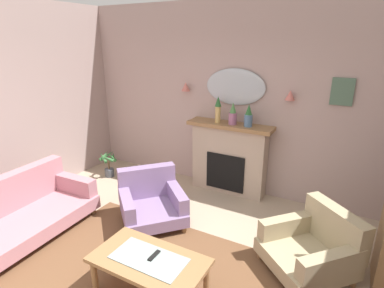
{
  "coord_description": "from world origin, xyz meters",
  "views": [
    {
      "loc": [
        1.56,
        -1.69,
        2.4
      ],
      "look_at": [
        -0.28,
        1.64,
        1.11
      ],
      "focal_mm": 28.84,
      "sensor_mm": 36.0,
      "label": 1
    }
  ],
  "objects_px": {
    "mantel_vase_right": "(233,115)",
    "armchair_by_coffee_table": "(314,246)",
    "wall_mirror": "(235,87)",
    "tv_remote": "(154,256)",
    "fireplace": "(229,159)",
    "wall_sconce_right": "(290,95)",
    "mantel_vase_centre": "(248,117)",
    "wall_sconce_left": "(186,87)",
    "mantel_vase_left": "(218,108)",
    "framed_picture": "(342,92)",
    "potted_plant_small_fern": "(109,163)",
    "armchair_near_fireplace": "(151,201)",
    "coffee_table": "(149,264)",
    "floral_couch": "(21,212)"
  },
  "relations": [
    {
      "from": "wall_sconce_right",
      "to": "floral_couch",
      "type": "bearing_deg",
      "value": -137.07
    },
    {
      "from": "mantel_vase_right",
      "to": "wall_sconce_left",
      "type": "relative_size",
      "value": 2.45
    },
    {
      "from": "mantel_vase_left",
      "to": "mantel_vase_right",
      "type": "bearing_deg",
      "value": 0.0
    },
    {
      "from": "mantel_vase_left",
      "to": "mantel_vase_centre",
      "type": "xyz_separation_m",
      "value": [
        0.5,
        0.0,
        -0.07
      ]
    },
    {
      "from": "tv_remote",
      "to": "potted_plant_small_fern",
      "type": "bearing_deg",
      "value": 141.57
    },
    {
      "from": "wall_sconce_right",
      "to": "mantel_vase_centre",
      "type": "bearing_deg",
      "value": -167.69
    },
    {
      "from": "wall_sconce_left",
      "to": "framed_picture",
      "type": "bearing_deg",
      "value": 1.46
    },
    {
      "from": "framed_picture",
      "to": "potted_plant_small_fern",
      "type": "distance_m",
      "value": 3.98
    },
    {
      "from": "wall_mirror",
      "to": "framed_picture",
      "type": "bearing_deg",
      "value": 0.38
    },
    {
      "from": "wall_sconce_left",
      "to": "armchair_by_coffee_table",
      "type": "distance_m",
      "value": 3.08
    },
    {
      "from": "mantel_vase_centre",
      "to": "potted_plant_small_fern",
      "type": "height_order",
      "value": "mantel_vase_centre"
    },
    {
      "from": "armchair_by_coffee_table",
      "to": "potted_plant_small_fern",
      "type": "height_order",
      "value": "armchair_by_coffee_table"
    },
    {
      "from": "wall_mirror",
      "to": "tv_remote",
      "type": "bearing_deg",
      "value": -84.71
    },
    {
      "from": "mantel_vase_right",
      "to": "armchair_by_coffee_table",
      "type": "distance_m",
      "value": 2.2
    },
    {
      "from": "coffee_table",
      "to": "mantel_vase_right",
      "type": "bearing_deg",
      "value": 93.73
    },
    {
      "from": "fireplace",
      "to": "tv_remote",
      "type": "xyz_separation_m",
      "value": [
        0.24,
        -2.41,
        -0.12
      ]
    },
    {
      "from": "fireplace",
      "to": "floral_couch",
      "type": "bearing_deg",
      "value": -127.36
    },
    {
      "from": "mantel_vase_centre",
      "to": "floral_couch",
      "type": "height_order",
      "value": "mantel_vase_centre"
    },
    {
      "from": "mantel_vase_right",
      "to": "wall_sconce_right",
      "type": "bearing_deg",
      "value": 8.53
    },
    {
      "from": "mantel_vase_centre",
      "to": "armchair_by_coffee_table",
      "type": "bearing_deg",
      "value": -45.91
    },
    {
      "from": "wall_mirror",
      "to": "tv_remote",
      "type": "distance_m",
      "value": 2.85
    },
    {
      "from": "tv_remote",
      "to": "armchair_by_coffee_table",
      "type": "xyz_separation_m",
      "value": [
        1.3,
        1.1,
        -0.15
      ]
    },
    {
      "from": "mantel_vase_left",
      "to": "potted_plant_small_fern",
      "type": "xyz_separation_m",
      "value": [
        -1.93,
        -0.5,
        -1.13
      ]
    },
    {
      "from": "fireplace",
      "to": "mantel_vase_right",
      "type": "relative_size",
      "value": 3.97
    },
    {
      "from": "wall_sconce_right",
      "to": "wall_sconce_left",
      "type": "bearing_deg",
      "value": 180.0
    },
    {
      "from": "wall_mirror",
      "to": "tv_remote",
      "type": "height_order",
      "value": "wall_mirror"
    },
    {
      "from": "wall_sconce_left",
      "to": "armchair_near_fireplace",
      "type": "distance_m",
      "value": 1.99
    },
    {
      "from": "mantel_vase_right",
      "to": "armchair_by_coffee_table",
      "type": "height_order",
      "value": "mantel_vase_right"
    },
    {
      "from": "mantel_vase_centre",
      "to": "wall_sconce_left",
      "type": "xyz_separation_m",
      "value": [
        -1.15,
        0.12,
        0.35
      ]
    },
    {
      "from": "fireplace",
      "to": "coffee_table",
      "type": "distance_m",
      "value": 2.47
    },
    {
      "from": "framed_picture",
      "to": "wall_mirror",
      "type": "bearing_deg",
      "value": -179.62
    },
    {
      "from": "mantel_vase_centre",
      "to": "tv_remote",
      "type": "relative_size",
      "value": 2.14
    },
    {
      "from": "coffee_table",
      "to": "tv_remote",
      "type": "relative_size",
      "value": 6.88
    },
    {
      "from": "wall_sconce_left",
      "to": "wall_sconce_right",
      "type": "xyz_separation_m",
      "value": [
        1.7,
        0.0,
        0.0
      ]
    },
    {
      "from": "coffee_table",
      "to": "armchair_near_fireplace",
      "type": "xyz_separation_m",
      "value": [
        -0.79,
        1.11,
        -0.08
      ]
    },
    {
      "from": "mantel_vase_right",
      "to": "potted_plant_small_fern",
      "type": "height_order",
      "value": "mantel_vase_right"
    },
    {
      "from": "mantel_vase_centre",
      "to": "framed_picture",
      "type": "height_order",
      "value": "framed_picture"
    },
    {
      "from": "mantel_vase_right",
      "to": "mantel_vase_centre",
      "type": "height_order",
      "value": "mantel_vase_right"
    },
    {
      "from": "mantel_vase_right",
      "to": "wall_mirror",
      "type": "distance_m",
      "value": 0.44
    },
    {
      "from": "tv_remote",
      "to": "armchair_by_coffee_table",
      "type": "relative_size",
      "value": 0.14
    },
    {
      "from": "framed_picture",
      "to": "armchair_near_fireplace",
      "type": "distance_m",
      "value": 2.94
    },
    {
      "from": "mantel_vase_right",
      "to": "wall_mirror",
      "type": "relative_size",
      "value": 0.36
    },
    {
      "from": "wall_sconce_right",
      "to": "armchair_near_fireplace",
      "type": "xyz_separation_m",
      "value": [
        -1.43,
        -1.44,
        -1.35
      ]
    },
    {
      "from": "mantel_vase_left",
      "to": "armchair_by_coffee_table",
      "type": "bearing_deg",
      "value": -36.3
    },
    {
      "from": "tv_remote",
      "to": "mantel_vase_left",
      "type": "bearing_deg",
      "value": 100.39
    },
    {
      "from": "mantel_vase_right",
      "to": "wall_sconce_left",
      "type": "height_order",
      "value": "wall_sconce_left"
    },
    {
      "from": "fireplace",
      "to": "floral_couch",
      "type": "distance_m",
      "value": 3.05
    },
    {
      "from": "fireplace",
      "to": "wall_sconce_right",
      "type": "xyz_separation_m",
      "value": [
        0.85,
        0.09,
        1.09
      ]
    },
    {
      "from": "armchair_near_fireplace",
      "to": "potted_plant_small_fern",
      "type": "xyz_separation_m",
      "value": [
        -1.55,
        0.82,
        -0.05
      ]
    },
    {
      "from": "armchair_by_coffee_table",
      "to": "coffee_table",
      "type": "bearing_deg",
      "value": -139.06
    }
  ]
}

